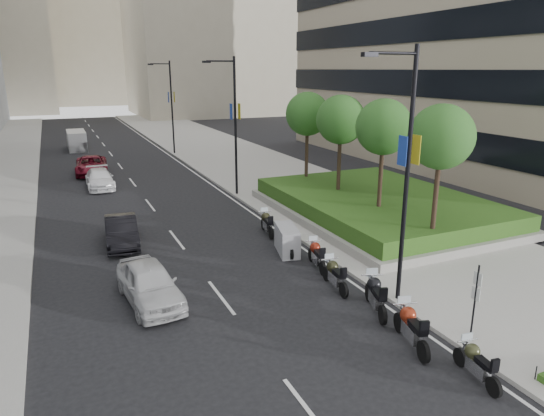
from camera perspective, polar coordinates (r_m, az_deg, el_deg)
ground at (r=15.83m, az=4.12°, el=-15.32°), size 160.00×160.00×0.00m
sidewalk_right at (r=45.37m, az=-3.83°, el=5.65°), size 10.00×100.00×0.15m
lane_edge at (r=43.85m, az=-10.35°, el=4.97°), size 0.12×100.00×0.01m
lane_centre at (r=42.94m, az=-17.10°, el=4.29°), size 0.12×100.00×0.01m
building_cream_right at (r=96.67m, az=-7.48°, el=21.71°), size 28.00×24.00×36.00m
building_cream_centre at (r=132.55m, az=-21.80°, el=19.63°), size 30.00×24.00×38.00m
planter at (r=28.50m, az=12.38°, el=-0.39°), size 10.00×14.00×0.40m
hedge at (r=28.34m, az=12.45°, el=0.78°), size 9.40×13.40×0.80m
tree_0 at (r=22.02m, az=19.29°, el=7.84°), size 2.80×2.80×6.30m
tree_1 at (r=25.05m, az=13.00°, el=9.21°), size 2.80×2.80×6.30m
tree_2 at (r=28.32m, az=8.08°, el=10.21°), size 2.80×2.80×6.30m
tree_3 at (r=31.76m, az=4.19°, el=10.94°), size 2.80×2.80×6.30m
lamp_post_0 at (r=17.00m, az=15.29°, el=4.75°), size 2.34×0.45×9.00m
lamp_post_1 at (r=31.85m, az=-4.60°, el=10.29°), size 2.34×0.45×9.00m
lamp_post_2 at (r=49.12m, az=-11.90°, el=12.01°), size 2.34×0.45×9.00m
parking_sign at (r=16.47m, az=22.81°, el=-9.58°), size 0.06×0.32×2.50m
motorcycle_0 at (r=14.93m, az=22.90°, el=-16.43°), size 0.65×1.95×0.97m
motorcycle_1 at (r=15.84m, az=16.02°, el=-13.31°), size 0.91×2.32×1.18m
motorcycle_2 at (r=17.58m, az=12.09°, el=-9.96°), size 1.04×2.27×1.18m
motorcycle_3 at (r=19.05m, az=7.38°, el=-7.80°), size 0.72×2.14×1.07m
motorcycle_4 at (r=20.88m, az=5.28°, el=-5.53°), size 0.73×2.13×1.07m
motorcycle_5 at (r=22.40m, az=1.80°, el=-3.81°), size 1.33×2.21×1.25m
motorcycle_6 at (r=24.97m, az=-0.60°, el=-1.80°), size 0.73×2.17×1.08m
car_a at (r=18.33m, az=-14.23°, el=-8.60°), size 2.10×4.45×1.47m
car_b at (r=24.50m, az=-17.29°, el=-2.63°), size 1.79×4.28×1.38m
car_c at (r=36.91m, az=-19.61°, el=3.26°), size 1.89×4.53×1.31m
car_d at (r=41.99m, az=-20.48°, el=4.73°), size 2.81×5.39×1.45m
delivery_van at (r=55.35m, az=-21.97°, el=7.30°), size 1.79×4.69×1.97m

